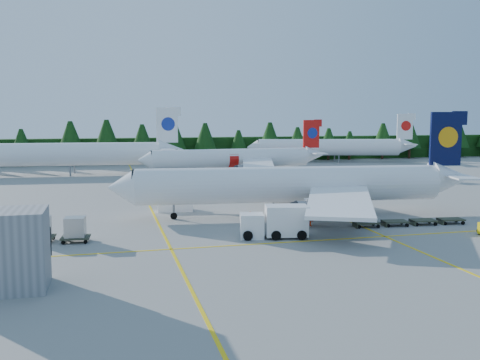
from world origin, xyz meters
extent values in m
plane|color=gray|center=(0.00, 0.00, 0.00)|extent=(320.00, 320.00, 0.00)
cube|color=yellow|center=(-14.00, 20.00, 0.01)|extent=(0.25, 120.00, 0.01)
cube|color=yellow|center=(6.00, 20.00, 0.01)|extent=(0.25, 120.00, 0.01)
cube|color=yellow|center=(0.00, -6.00, 0.01)|extent=(80.00, 0.25, 0.01)
cube|color=black|center=(0.00, 82.00, 3.00)|extent=(220.00, 4.00, 6.00)
cylinder|color=white|center=(0.72, 5.98, 3.60)|extent=(34.19, 7.52, 4.00)
cone|color=white|center=(-17.56, 7.90, 3.60)|extent=(3.20, 4.27, 4.00)
cube|color=black|center=(19.09, 4.05, 8.59)|extent=(3.81, 0.74, 6.19)
cube|color=white|center=(4.58, 14.11, 3.00)|extent=(8.98, 15.90, 1.13)
cylinder|color=slate|center=(2.31, 11.64, 1.60)|extent=(3.60, 2.44, 2.10)
cube|color=white|center=(2.81, -2.78, 3.00)|extent=(11.57, 16.12, 1.13)
cylinder|color=slate|center=(1.10, 0.11, 1.60)|extent=(3.60, 2.44, 2.10)
cylinder|color=slate|center=(-12.12, 7.33, 0.85)|extent=(0.24, 0.24, 1.70)
cylinder|color=white|center=(4.24, 49.26, 3.23)|extent=(30.67, 5.32, 3.59)
cone|color=white|center=(-12.24, 48.32, 3.23)|extent=(2.71, 3.73, 3.59)
cube|color=red|center=(20.82, 50.21, 7.72)|extent=(3.42, 0.51, 5.56)
cube|color=white|center=(6.50, 57.03, 2.69)|extent=(9.90, 14.50, 1.02)
cylinder|color=slate|center=(4.84, 54.51, 1.44)|extent=(3.15, 2.06, 1.88)
cube|color=white|center=(7.37, 41.80, 2.69)|extent=(8.63, 14.39, 1.02)
cylinder|color=slate|center=(5.44, 44.12, 1.44)|extent=(3.15, 2.06, 1.88)
cylinder|color=slate|center=(-7.33, 48.60, 0.76)|extent=(0.22, 0.22, 1.53)
cylinder|color=white|center=(-27.71, 57.18, 3.97)|extent=(37.77, 7.50, 4.42)
cube|color=white|center=(-7.36, 55.49, 9.49)|extent=(4.21, 0.73, 6.84)
cylinder|color=white|center=(34.12, 72.00, 3.65)|extent=(34.52, 11.52, 4.06)
cone|color=white|center=(15.92, 76.09, 3.65)|extent=(3.66, 4.58, 4.06)
cube|color=white|center=(52.42, 67.89, 8.72)|extent=(3.84, 1.19, 6.29)
cylinder|color=slate|center=(21.34, 74.87, 0.81)|extent=(0.24, 0.24, 1.62)
cube|color=white|center=(-11.25, 12.43, 0.54)|extent=(4.35, 2.69, 1.07)
cube|color=slate|center=(-10.98, 14.36, 2.24)|extent=(2.08, 4.07, 2.89)
cube|color=slate|center=(-10.71, 16.29, 3.56)|extent=(1.90, 1.40, 0.12)
cube|color=white|center=(-6.23, -3.47, 1.12)|extent=(2.52, 2.52, 2.24)
cube|color=black|center=(-6.23, -3.47, 1.66)|extent=(2.18, 2.35, 0.96)
cube|color=white|center=(-3.09, -4.11, 1.60)|extent=(4.24, 3.07, 2.78)
cube|color=#363A2A|center=(6.33, -1.65, 0.47)|extent=(2.69, 1.87, 0.15)
cube|color=#363A2A|center=(9.46, -1.84, 0.47)|extent=(2.69, 1.87, 0.15)
cube|color=#363A2A|center=(12.60, -2.03, 0.47)|extent=(2.69, 1.87, 0.15)
cube|color=#363A2A|center=(15.74, -2.22, 0.47)|extent=(2.69, 1.87, 0.15)
cube|color=#363A2A|center=(-25.02, -0.46, 0.45)|extent=(2.62, 2.12, 0.16)
cube|color=#A7A9AC|center=(-25.02, -0.46, 1.39)|extent=(1.88, 1.83, 1.73)
cube|color=#363A2A|center=(-21.97, -1.31, 0.45)|extent=(2.62, 2.12, 0.16)
cube|color=#A7A9AC|center=(-21.97, -1.31, 1.39)|extent=(1.88, 1.83, 1.73)
imported|color=#ED4404|center=(-1.81, 1.52, 0.98)|extent=(0.85, 0.73, 1.95)
imported|color=#E23904|center=(-5.19, 1.13, 0.81)|extent=(0.99, 0.98, 1.62)
imported|color=#ED2D05|center=(1.10, 0.28, 0.83)|extent=(0.53, 0.73, 1.67)
camera|label=1|loc=(-19.09, -50.20, 11.14)|focal=40.00mm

